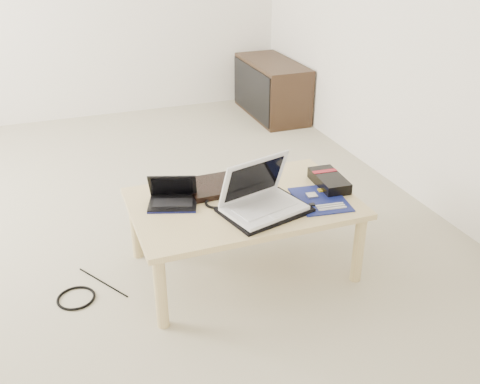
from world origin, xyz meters
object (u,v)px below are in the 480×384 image
object	(u,v)px
coffee_table	(243,209)
media_cabinet	(271,89)
gpu_box	(329,181)
netbook	(173,198)
white_laptop	(261,198)

from	to	relation	value
coffee_table	media_cabinet	bearing A→B (deg)	63.42
coffee_table	gpu_box	size ratio (longest dim) A/B	4.02
media_cabinet	netbook	distance (m)	2.59
coffee_table	white_laptop	distance (m)	0.18
media_cabinet	white_laptop	size ratio (longest dim) A/B	2.18
media_cabinet	gpu_box	world-z (taller)	media_cabinet
coffee_table	media_cabinet	size ratio (longest dim) A/B	1.22
gpu_box	netbook	bearing A→B (deg)	173.99
media_cabinet	gpu_box	xyz separation A→B (m)	(-0.63, -2.23, 0.18)
coffee_table	gpu_box	world-z (taller)	gpu_box
coffee_table	gpu_box	xyz separation A→B (m)	(0.48, 0.00, 0.08)
media_cabinet	white_laptop	world-z (taller)	white_laptop
coffee_table	white_laptop	xyz separation A→B (m)	(0.04, -0.13, 0.12)
coffee_table	netbook	xyz separation A→B (m)	(-0.33, 0.09, 0.08)
netbook	white_laptop	bearing A→B (deg)	-30.22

